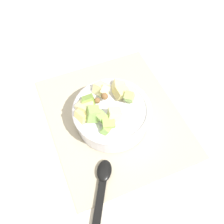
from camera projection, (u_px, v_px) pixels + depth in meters
ground_plane at (114, 117)px, 0.74m from camera, size 2.40×2.40×0.00m
placemat at (114, 117)px, 0.74m from camera, size 0.42×0.35×0.01m
salad_bowl at (111, 113)px, 0.69m from camera, size 0.21×0.21×0.11m
serving_spoon at (101, 191)px, 0.61m from camera, size 0.22×0.14×0.01m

